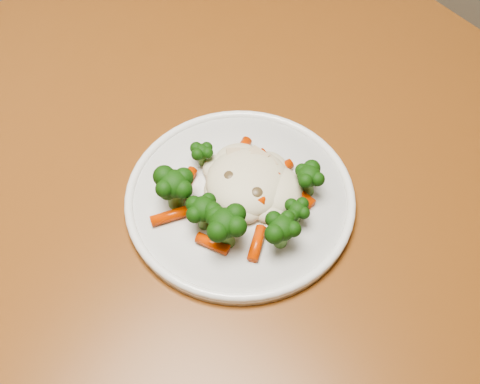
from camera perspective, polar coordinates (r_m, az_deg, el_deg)
The scene contains 3 objects.
dining_table at distance 0.76m, azimuth 7.58°, elevation -7.03°, with size 1.36×1.09×0.75m.
plate at distance 0.68m, azimuth -0.00°, elevation -0.69°, with size 0.26×0.26×0.01m, color white.
meal at distance 0.65m, azimuth -0.52°, elevation -0.13°, with size 0.17×0.16×0.05m.
Camera 1 is at (-0.20, -0.13, 1.31)m, focal length 45.00 mm.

